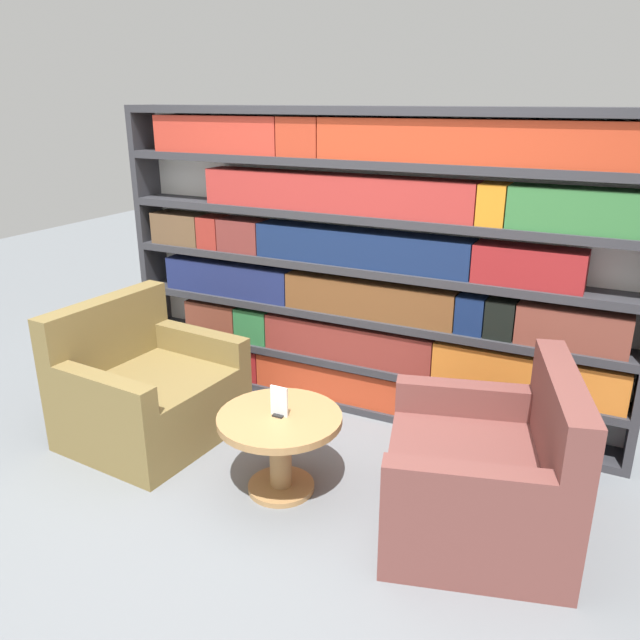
% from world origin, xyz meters
% --- Properties ---
extents(ground_plane, '(14.00, 14.00, 0.00)m').
position_xyz_m(ground_plane, '(0.00, 0.00, 0.00)').
color(ground_plane, slate).
extents(bookshelf, '(3.45, 0.30, 1.97)m').
position_xyz_m(bookshelf, '(0.04, 1.35, 0.97)').
color(bookshelf, silver).
rests_on(bookshelf, ground_plane).
extents(armchair_left, '(0.91, 1.00, 0.85)m').
position_xyz_m(armchair_left, '(-1.03, 0.39, 0.29)').
color(armchair_left, olive).
rests_on(armchair_left, ground_plane).
extents(armchair_right, '(1.06, 1.13, 0.85)m').
position_xyz_m(armchair_right, '(1.06, 0.40, 0.29)').
color(armchair_right, brown).
rests_on(armchair_right, ground_plane).
extents(coffee_table, '(0.66, 0.66, 0.45)m').
position_xyz_m(coffee_table, '(0.02, 0.23, 0.32)').
color(coffee_table, '#AD7F4C').
rests_on(coffee_table, ground_plane).
extents(table_sign, '(0.10, 0.06, 0.17)m').
position_xyz_m(table_sign, '(0.02, 0.23, 0.52)').
color(table_sign, black).
rests_on(table_sign, coffee_table).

